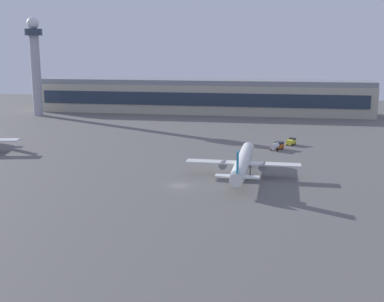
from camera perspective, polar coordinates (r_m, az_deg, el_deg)
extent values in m
plane|color=#605E5B|center=(115.61, -1.41, -4.03)|extent=(416.00, 416.00, 0.00)
cube|color=#B2AD99|center=(245.58, 1.15, 6.10)|extent=(162.93, 22.00, 14.00)
cube|color=#263347|center=(234.51, 0.72, 6.00)|extent=(156.41, 0.40, 6.16)
cube|color=gray|center=(244.90, 1.16, 8.00)|extent=(162.93, 19.80, 2.40)
cylinder|color=#A8A8B2|center=(245.55, -17.58, 8.27)|extent=(4.40, 4.40, 37.23)
cylinder|color=#2D3847|center=(245.31, -17.88, 12.96)|extent=(8.00, 8.00, 3.00)
sphere|color=silver|center=(245.46, -17.94, 13.89)|extent=(5.60, 5.60, 5.60)
cylinder|color=silver|center=(124.35, 5.93, -1.21)|extent=(3.60, 32.13, 3.39)
cone|color=silver|center=(141.04, 6.50, 0.33)|extent=(3.23, 2.16, 3.22)
cone|color=silver|center=(107.62, 5.17, -3.27)|extent=(3.07, 2.52, 3.05)
cube|color=silver|center=(123.52, 5.89, -1.39)|extent=(28.56, 3.76, 0.31)
cube|color=silver|center=(109.21, 5.26, -2.95)|extent=(9.82, 2.21, 0.31)
cube|color=#1984B2|center=(108.81, 5.30, -1.53)|extent=(0.29, 2.86, 5.80)
cylinder|color=slate|center=(124.14, 3.63, -1.58)|extent=(1.98, 3.22, 1.96)
cylinder|color=slate|center=(123.39, 8.16, -1.76)|extent=(1.98, 3.22, 1.96)
cube|color=#1984B2|center=(124.56, 5.92, -1.63)|extent=(3.25, 29.56, 0.32)
cylinder|color=#333338|center=(134.69, 6.28, -0.90)|extent=(0.25, 0.25, 3.17)
cylinder|color=black|center=(135.05, 6.26, -1.55)|extent=(0.36, 0.98, 0.98)
cylinder|color=#333338|center=(122.72, 4.91, -2.13)|extent=(0.25, 0.25, 3.17)
cylinder|color=black|center=(123.12, 4.90, -2.84)|extent=(0.36, 0.98, 0.98)
cylinder|color=#333338|center=(122.42, 6.74, -2.20)|extent=(0.25, 0.25, 3.17)
cylinder|color=black|center=(122.82, 6.73, -2.92)|extent=(0.36, 0.98, 0.98)
cube|color=yellow|center=(167.48, 11.52, 1.07)|extent=(2.64, 2.70, 1.10)
cube|color=#1E232D|center=(167.32, 11.54, 1.38)|extent=(2.40, 2.40, 0.70)
cube|color=yellow|center=(165.71, 11.29, 1.02)|extent=(2.68, 2.94, 1.40)
cylinder|color=black|center=(168.15, 11.28, 0.93)|extent=(0.62, 0.95, 0.90)
cylinder|color=black|center=(167.56, 11.82, 0.87)|extent=(0.62, 0.95, 0.90)
cylinder|color=black|center=(165.68, 10.95, 0.79)|extent=(0.62, 0.95, 0.90)
cylinder|color=black|center=(165.09, 11.49, 0.73)|extent=(0.62, 0.95, 0.90)
cube|color=#D85919|center=(159.31, 10.02, 0.60)|extent=(3.40, 3.71, 1.20)
cube|color=#1E232D|center=(159.13, 10.03, 0.94)|extent=(3.08, 3.30, 0.70)
cylinder|color=silver|center=(156.81, 9.63, 0.58)|extent=(3.32, 4.57, 1.80)
cylinder|color=black|center=(160.22, 9.73, 0.46)|extent=(0.63, 0.95, 0.90)
cylinder|color=black|center=(159.40, 10.42, 0.37)|extent=(0.63, 0.95, 0.90)
cylinder|color=black|center=(156.78, 9.16, 0.23)|extent=(0.63, 0.95, 0.90)
cylinder|color=black|center=(155.94, 9.86, 0.14)|extent=(0.63, 0.95, 0.90)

